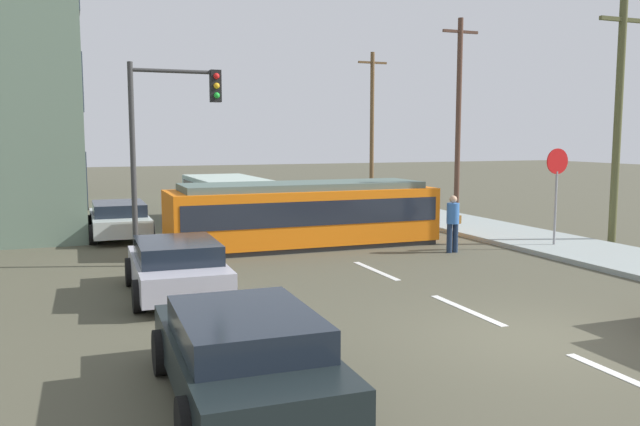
# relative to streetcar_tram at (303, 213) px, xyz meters

# --- Properties ---
(ground_plane) EXTENTS (120.00, 120.00, 0.00)m
(ground_plane) POSITION_rel_streetcar_tram_xyz_m (0.44, -0.20, -1.02)
(ground_plane) COLOR #4E4C3B
(sidewalk_curb_right) EXTENTS (3.20, 36.00, 0.14)m
(sidewalk_curb_right) POSITION_rel_streetcar_tram_xyz_m (7.24, -4.20, -0.95)
(sidewalk_curb_right) COLOR #939E9B
(sidewalk_curb_right) RESTS_ON ground
(lane_stripe_0) EXTENTS (0.16, 2.40, 0.01)m
(lane_stripe_0) POSITION_rel_streetcar_tram_xyz_m (0.44, -12.20, -1.02)
(lane_stripe_0) COLOR silver
(lane_stripe_0) RESTS_ON ground
(lane_stripe_1) EXTENTS (0.16, 2.40, 0.01)m
(lane_stripe_1) POSITION_rel_streetcar_tram_xyz_m (0.44, -8.20, -1.02)
(lane_stripe_1) COLOR silver
(lane_stripe_1) RESTS_ON ground
(lane_stripe_2) EXTENTS (0.16, 2.40, 0.01)m
(lane_stripe_2) POSITION_rel_streetcar_tram_xyz_m (0.44, -4.20, -1.02)
(lane_stripe_2) COLOR silver
(lane_stripe_2) RESTS_ON ground
(lane_stripe_3) EXTENTS (0.16, 2.40, 0.01)m
(lane_stripe_3) POSITION_rel_streetcar_tram_xyz_m (0.44, 6.00, -1.02)
(lane_stripe_3) COLOR silver
(lane_stripe_3) RESTS_ON ground
(lane_stripe_4) EXTENTS (0.16, 2.40, 0.01)m
(lane_stripe_4) POSITION_rel_streetcar_tram_xyz_m (0.44, 12.00, -1.02)
(lane_stripe_4) COLOR silver
(lane_stripe_4) RESTS_ON ground
(streetcar_tram) EXTENTS (8.21, 2.58, 1.97)m
(streetcar_tram) POSITION_rel_streetcar_tram_xyz_m (0.00, 0.00, 0.00)
(streetcar_tram) COLOR orange
(streetcar_tram) RESTS_ON ground
(city_bus) EXTENTS (2.60, 5.65, 1.77)m
(city_bus) POSITION_rel_streetcar_tram_xyz_m (-0.87, 6.52, -0.00)
(city_bus) COLOR #ADC1B6
(city_bus) RESTS_ON ground
(pedestrian_crossing) EXTENTS (0.51, 0.36, 1.67)m
(pedestrian_crossing) POSITION_rel_streetcar_tram_xyz_m (3.70, -2.62, -0.08)
(pedestrian_crossing) COLOR #1B2B46
(pedestrian_crossing) RESTS_ON ground
(parked_sedan_near) EXTENTS (2.07, 4.24, 1.19)m
(parked_sedan_near) POSITION_rel_streetcar_tram_xyz_m (-4.69, -10.87, -0.40)
(parked_sedan_near) COLOR black
(parked_sedan_near) RESTS_ON ground
(parked_sedan_mid) EXTENTS (2.06, 4.05, 1.19)m
(parked_sedan_mid) POSITION_rel_streetcar_tram_xyz_m (-4.61, -4.94, -0.40)
(parked_sedan_mid) COLOR #B3B2BF
(parked_sedan_mid) RESTS_ON ground
(parked_sedan_far) EXTENTS (2.00, 4.52, 1.19)m
(parked_sedan_far) POSITION_rel_streetcar_tram_xyz_m (-5.16, 3.96, -0.40)
(parked_sedan_far) COLOR #B7C4BD
(parked_sedan_far) RESTS_ON ground
(stop_sign) EXTENTS (0.76, 0.07, 2.88)m
(stop_sign) POSITION_rel_streetcar_tram_xyz_m (6.88, -3.23, 1.17)
(stop_sign) COLOR gray
(stop_sign) RESTS_ON sidewalk_curb_right
(traffic_light_mast) EXTENTS (2.38, 0.33, 5.25)m
(traffic_light_mast) POSITION_rel_streetcar_tram_xyz_m (-4.22, -1.39, 2.61)
(traffic_light_mast) COLOR #333333
(traffic_light_mast) RESTS_ON ground
(utility_pole_near) EXTENTS (1.80, 0.24, 7.53)m
(utility_pole_near) POSITION_rel_streetcar_tram_xyz_m (9.38, -3.00, 2.92)
(utility_pole_near) COLOR #4E502F
(utility_pole_near) RESTS_ON ground
(utility_pole_mid) EXTENTS (1.80, 0.24, 8.66)m
(utility_pole_mid) POSITION_rel_streetcar_tram_xyz_m (9.97, 6.81, 3.49)
(utility_pole_mid) COLOR #4F3529
(utility_pole_mid) RESTS_ON ground
(utility_pole_far) EXTENTS (1.80, 0.24, 8.26)m
(utility_pole_far) POSITION_rel_streetcar_tram_xyz_m (10.02, 15.92, 3.29)
(utility_pole_far) COLOR brown
(utility_pole_far) RESTS_ON ground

